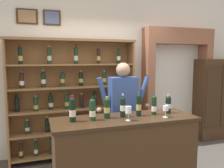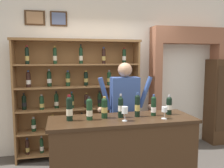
# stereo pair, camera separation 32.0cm
# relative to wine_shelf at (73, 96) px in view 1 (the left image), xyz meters

# --- Properties ---
(back_wall) EXTENTS (12.00, 0.19, 3.36)m
(back_wall) POSITION_rel_wine_shelf_xyz_m (0.55, 0.31, 0.59)
(back_wall) COLOR silver
(back_wall) RESTS_ON ground
(wine_shelf) EXTENTS (2.19, 0.35, 2.08)m
(wine_shelf) POSITION_rel_wine_shelf_xyz_m (0.00, 0.00, 0.00)
(wine_shelf) COLOR olive
(wine_shelf) RESTS_ON ground
(archway_doorway) EXTENTS (1.51, 0.45, 2.36)m
(archway_doorway) POSITION_rel_wine_shelf_xyz_m (2.17, 0.18, 0.27)
(archway_doorway) COLOR #935B42
(archway_doorway) RESTS_ON ground
(side_cabinet) EXTENTS (0.85, 0.41, 1.73)m
(side_cabinet) POSITION_rel_wine_shelf_xyz_m (3.09, 0.04, -0.22)
(side_cabinet) COLOR #422B19
(side_cabinet) RESTS_ON ground
(tasting_counter) EXTENTS (1.87, 0.63, 1.00)m
(tasting_counter) POSITION_rel_wine_shelf_xyz_m (0.46, -1.29, -0.59)
(tasting_counter) COLOR #422B19
(tasting_counter) RESTS_ON ground
(shopkeeper) EXTENTS (0.87, 0.22, 1.69)m
(shopkeeper) POSITION_rel_wine_shelf_xyz_m (0.64, -0.75, -0.04)
(shopkeeper) COLOR #2D3347
(shopkeeper) RESTS_ON ground
(tasting_bottle_prosecco) EXTENTS (0.08, 0.08, 0.32)m
(tasting_bottle_prosecco) POSITION_rel_wine_shelf_xyz_m (-0.21, -1.26, 0.06)
(tasting_bottle_prosecco) COLOR black
(tasting_bottle_prosecco) RESTS_ON tasting_counter
(tasting_bottle_super_tuscan) EXTENTS (0.08, 0.08, 0.29)m
(tasting_bottle_super_tuscan) POSITION_rel_wine_shelf_xyz_m (0.03, -1.28, 0.04)
(tasting_bottle_super_tuscan) COLOR #19381E
(tasting_bottle_super_tuscan) RESTS_ON tasting_counter
(tasting_bottle_brunello) EXTENTS (0.08, 0.08, 0.28)m
(tasting_bottle_brunello) POSITION_rel_wine_shelf_xyz_m (0.23, -1.24, 0.04)
(tasting_bottle_brunello) COLOR black
(tasting_bottle_brunello) RESTS_ON tasting_counter
(tasting_bottle_chianti) EXTENTS (0.07, 0.07, 0.31)m
(tasting_bottle_chianti) POSITION_rel_wine_shelf_xyz_m (0.44, -1.26, 0.05)
(tasting_bottle_chianti) COLOR black
(tasting_bottle_chianti) RESTS_ON tasting_counter
(tasting_bottle_grappa) EXTENTS (0.07, 0.07, 0.32)m
(tasting_bottle_grappa) POSITION_rel_wine_shelf_xyz_m (0.67, -1.26, 0.06)
(tasting_bottle_grappa) COLOR black
(tasting_bottle_grappa) RESTS_ON tasting_counter
(tasting_bottle_rosso) EXTENTS (0.07, 0.07, 0.29)m
(tasting_bottle_rosso) POSITION_rel_wine_shelf_xyz_m (0.90, -1.25, 0.04)
(tasting_bottle_rosso) COLOR black
(tasting_bottle_rosso) RESTS_ON tasting_counter
(tasting_bottle_bianco) EXTENTS (0.08, 0.08, 0.27)m
(tasting_bottle_bianco) POSITION_rel_wine_shelf_xyz_m (1.12, -1.24, 0.03)
(tasting_bottle_bianco) COLOR black
(tasting_bottle_bianco) RESTS_ON tasting_counter
(wine_glass_spare) EXTENTS (0.07, 0.07, 0.15)m
(wine_glass_spare) POSITION_rel_wine_shelf_xyz_m (0.96, -1.44, 0.01)
(wine_glass_spare) COLOR silver
(wine_glass_spare) RESTS_ON tasting_counter
(wine_glass_left) EXTENTS (0.08, 0.08, 0.18)m
(wine_glass_left) POSITION_rel_wine_shelf_xyz_m (0.45, -1.43, 0.03)
(wine_glass_left) COLOR silver
(wine_glass_left) RESTS_ON tasting_counter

